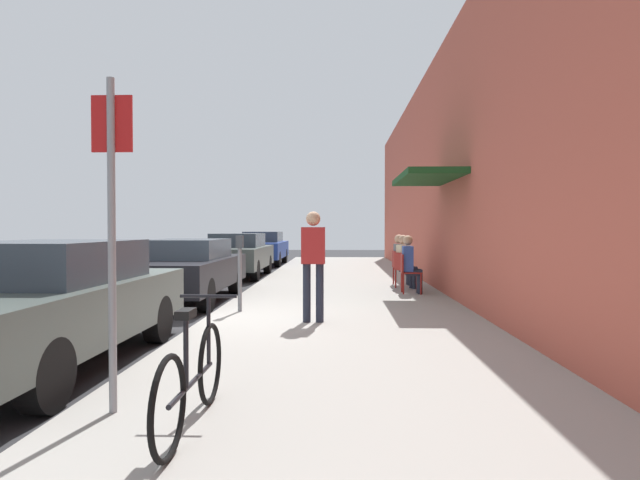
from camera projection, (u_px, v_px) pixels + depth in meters
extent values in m
plane|color=#2D2D30|center=(205.00, 324.00, 8.45)|extent=(60.00, 60.00, 0.00)
cube|color=#9E9B93|center=(343.00, 304.00, 10.37)|extent=(4.50, 32.00, 0.12)
cube|color=#BC5442|center=(465.00, 162.00, 10.22)|extent=(0.30, 32.00, 5.75)
cube|color=#19471E|center=(426.00, 178.00, 10.60)|extent=(1.10, 2.80, 0.12)
cube|color=#47514C|center=(44.00, 312.00, 5.76)|extent=(1.80, 4.40, 0.63)
cube|color=#333D47|center=(51.00, 261.00, 5.90)|extent=(1.48, 2.11, 0.46)
cylinder|color=black|center=(158.00, 319.00, 7.10)|extent=(0.22, 0.64, 0.64)
cylinder|color=black|center=(44.00, 318.00, 7.16)|extent=(0.22, 0.64, 0.64)
cylinder|color=black|center=(45.00, 375.00, 4.38)|extent=(0.22, 0.64, 0.64)
cube|color=black|center=(185.00, 273.00, 11.08)|extent=(1.80, 4.40, 0.60)
cube|color=#333D47|center=(187.00, 249.00, 11.21)|extent=(1.48, 2.11, 0.41)
cylinder|color=black|center=(235.00, 281.00, 12.42)|extent=(0.22, 0.64, 0.64)
cylinder|color=black|center=(169.00, 280.00, 12.47)|extent=(0.22, 0.64, 0.64)
cylinder|color=black|center=(206.00, 295.00, 9.69)|extent=(0.22, 0.64, 0.64)
cylinder|color=black|center=(122.00, 295.00, 9.75)|extent=(0.22, 0.64, 0.64)
cube|color=#47514C|center=(237.00, 257.00, 16.79)|extent=(1.80, 4.40, 0.65)
cube|color=#333D47|center=(238.00, 240.00, 16.93)|extent=(1.48, 2.11, 0.43)
cylinder|color=black|center=(268.00, 264.00, 18.13)|extent=(0.22, 0.64, 0.64)
cylinder|color=black|center=(222.00, 264.00, 18.19)|extent=(0.22, 0.64, 0.64)
cylinder|color=black|center=(255.00, 270.00, 15.40)|extent=(0.22, 0.64, 0.64)
cylinder|color=black|center=(202.00, 270.00, 15.46)|extent=(0.22, 0.64, 0.64)
cube|color=navy|center=(263.00, 250.00, 22.48)|extent=(1.80, 4.40, 0.67)
cube|color=#333D47|center=(263.00, 237.00, 22.62)|extent=(1.48, 2.11, 0.44)
cylinder|color=black|center=(284.00, 256.00, 23.82)|extent=(0.22, 0.64, 0.64)
cylinder|color=black|center=(250.00, 256.00, 23.88)|extent=(0.22, 0.64, 0.64)
cylinder|color=black|center=(277.00, 259.00, 21.10)|extent=(0.22, 0.64, 0.64)
cylinder|color=black|center=(239.00, 259.00, 21.15)|extent=(0.22, 0.64, 0.64)
cylinder|color=slate|center=(240.00, 280.00, 9.02)|extent=(0.07, 0.07, 1.10)
cube|color=#383D42|center=(240.00, 242.00, 9.00)|extent=(0.12, 0.10, 0.22)
cylinder|color=gray|center=(112.00, 246.00, 4.04)|extent=(0.06, 0.06, 2.60)
cube|color=red|center=(112.00, 124.00, 4.04)|extent=(0.32, 0.02, 0.44)
torus|color=black|center=(210.00, 364.00, 4.26)|extent=(0.04, 0.66, 0.66)
torus|color=black|center=(168.00, 408.00, 3.21)|extent=(0.04, 0.66, 0.66)
cylinder|color=black|center=(192.00, 383.00, 3.73)|extent=(0.04, 1.05, 0.04)
cylinder|color=black|center=(186.00, 353.00, 3.58)|extent=(0.04, 0.04, 0.50)
cube|color=black|center=(186.00, 314.00, 3.57)|extent=(0.10, 0.20, 0.06)
cylinder|color=black|center=(209.00, 331.00, 4.20)|extent=(0.03, 0.03, 0.56)
cylinder|color=black|center=(208.00, 296.00, 4.20)|extent=(0.46, 0.03, 0.03)
cylinder|color=maroon|center=(419.00, 282.00, 11.73)|extent=(0.04, 0.04, 0.45)
cylinder|color=maroon|center=(421.00, 284.00, 11.35)|extent=(0.04, 0.04, 0.45)
cylinder|color=maroon|center=(402.00, 282.00, 11.76)|extent=(0.04, 0.04, 0.45)
cylinder|color=maroon|center=(403.00, 284.00, 11.38)|extent=(0.04, 0.04, 0.45)
cube|color=maroon|center=(411.00, 272.00, 11.55)|extent=(0.45, 0.45, 0.03)
cube|color=maroon|center=(402.00, 263.00, 11.56)|extent=(0.04, 0.44, 0.40)
cylinder|color=#232838|center=(419.00, 282.00, 11.64)|extent=(0.11, 0.11, 0.47)
cylinder|color=#232838|center=(413.00, 272.00, 11.65)|extent=(0.36, 0.15, 0.14)
cylinder|color=#232838|center=(420.00, 283.00, 11.44)|extent=(0.11, 0.11, 0.47)
cylinder|color=#232838|center=(414.00, 273.00, 11.45)|extent=(0.36, 0.15, 0.14)
cube|color=#334C99|center=(408.00, 259.00, 11.55)|extent=(0.23, 0.37, 0.56)
sphere|color=tan|center=(408.00, 240.00, 11.54)|extent=(0.22, 0.22, 0.22)
cylinder|color=maroon|center=(410.00, 279.00, 12.66)|extent=(0.04, 0.04, 0.45)
cylinder|color=maroon|center=(417.00, 280.00, 12.29)|extent=(0.04, 0.04, 0.45)
cylinder|color=maroon|center=(396.00, 279.00, 12.57)|extent=(0.04, 0.04, 0.45)
cylinder|color=maroon|center=(402.00, 280.00, 12.20)|extent=(0.04, 0.04, 0.45)
cube|color=maroon|center=(406.00, 269.00, 12.43)|extent=(0.54, 0.54, 0.03)
cube|color=maroon|center=(398.00, 261.00, 12.38)|extent=(0.14, 0.43, 0.40)
cylinder|color=#232838|center=(412.00, 278.00, 12.57)|extent=(0.11, 0.11, 0.47)
cylinder|color=#232838|center=(407.00, 269.00, 12.53)|extent=(0.38, 0.23, 0.14)
cylinder|color=#232838|center=(415.00, 279.00, 12.37)|extent=(0.11, 0.11, 0.47)
cylinder|color=#232838|center=(410.00, 269.00, 12.34)|extent=(0.38, 0.23, 0.14)
cube|color=#CCB28C|center=(403.00, 257.00, 12.40)|extent=(0.30, 0.40, 0.56)
sphere|color=tan|center=(403.00, 240.00, 12.39)|extent=(0.22, 0.22, 0.22)
cylinder|color=maroon|center=(408.00, 276.00, 13.45)|extent=(0.04, 0.04, 0.45)
cylinder|color=maroon|center=(411.00, 277.00, 13.07)|extent=(0.04, 0.04, 0.45)
cylinder|color=maroon|center=(393.00, 276.00, 13.45)|extent=(0.04, 0.04, 0.45)
cylinder|color=maroon|center=(395.00, 277.00, 13.07)|extent=(0.04, 0.04, 0.45)
cube|color=maroon|center=(402.00, 267.00, 13.26)|extent=(0.46, 0.46, 0.03)
cube|color=maroon|center=(394.00, 259.00, 13.25)|extent=(0.05, 0.44, 0.40)
cylinder|color=#232838|center=(408.00, 276.00, 13.36)|extent=(0.11, 0.11, 0.47)
cylinder|color=#232838|center=(403.00, 266.00, 13.36)|extent=(0.36, 0.15, 0.14)
cylinder|color=#232838|center=(410.00, 276.00, 13.16)|extent=(0.11, 0.11, 0.47)
cylinder|color=#232838|center=(404.00, 267.00, 13.16)|extent=(0.36, 0.15, 0.14)
cube|color=#595960|center=(399.00, 255.00, 13.25)|extent=(0.23, 0.37, 0.56)
sphere|color=tan|center=(399.00, 239.00, 13.24)|extent=(0.22, 0.22, 0.22)
cylinder|color=#232838|center=(307.00, 293.00, 7.98)|extent=(0.12, 0.12, 0.90)
cylinder|color=#232838|center=(320.00, 293.00, 7.98)|extent=(0.12, 0.12, 0.90)
cube|color=#B22626|center=(313.00, 245.00, 7.96)|extent=(0.36, 0.22, 0.56)
sphere|color=tan|center=(313.00, 219.00, 7.96)|extent=(0.22, 0.22, 0.22)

